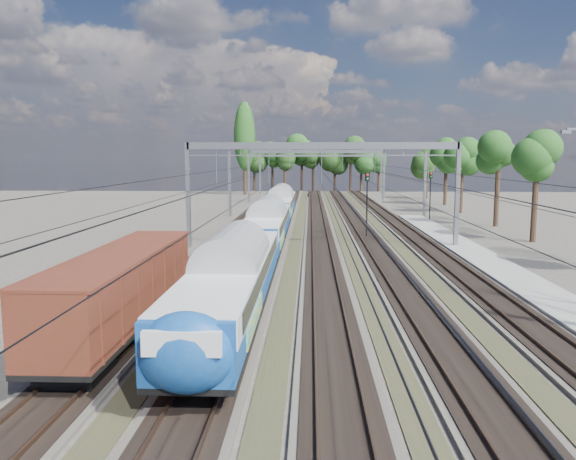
{
  "coord_description": "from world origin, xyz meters",
  "views": [
    {
      "loc": [
        -0.95,
        -17.99,
        7.73
      ],
      "look_at": [
        -2.46,
        19.96,
        2.8
      ],
      "focal_mm": 35.0,
      "sensor_mm": 36.0,
      "label": 1
    }
  ],
  "objects_px": {
    "worker": "(308,194)",
    "signal_near": "(367,197)",
    "freight_boxcar": "(122,288)",
    "emu_train": "(267,220)",
    "signal_far": "(430,191)"
  },
  "relations": [
    {
      "from": "worker",
      "to": "signal_near",
      "type": "relative_size",
      "value": 0.25
    },
    {
      "from": "worker",
      "to": "freight_boxcar",
      "type": "bearing_deg",
      "value": -173.82
    },
    {
      "from": "emu_train",
      "to": "signal_near",
      "type": "bearing_deg",
      "value": 40.94
    },
    {
      "from": "emu_train",
      "to": "worker",
      "type": "relative_size",
      "value": 40.32
    },
    {
      "from": "worker",
      "to": "signal_near",
      "type": "xyz_separation_m",
      "value": [
        5.77,
        -54.08,
        3.17
      ]
    },
    {
      "from": "emu_train",
      "to": "freight_boxcar",
      "type": "height_order",
      "value": "emu_train"
    },
    {
      "from": "emu_train",
      "to": "signal_far",
      "type": "height_order",
      "value": "signal_far"
    },
    {
      "from": "worker",
      "to": "signal_far",
      "type": "distance_m",
      "value": 42.53
    },
    {
      "from": "freight_boxcar",
      "to": "signal_near",
      "type": "height_order",
      "value": "signal_near"
    },
    {
      "from": "freight_boxcar",
      "to": "worker",
      "type": "xyz_separation_m",
      "value": [
        7.7,
        84.57,
        -1.41
      ]
    },
    {
      "from": "freight_boxcar",
      "to": "signal_far",
      "type": "relative_size",
      "value": 2.33
    },
    {
      "from": "signal_far",
      "to": "freight_boxcar",
      "type": "bearing_deg",
      "value": -114.06
    },
    {
      "from": "emu_train",
      "to": "signal_near",
      "type": "distance_m",
      "value": 11.95
    },
    {
      "from": "emu_train",
      "to": "freight_boxcar",
      "type": "xyz_separation_m",
      "value": [
        -4.5,
        -22.72,
        -0.37
      ]
    },
    {
      "from": "freight_boxcar",
      "to": "worker",
      "type": "distance_m",
      "value": 84.93
    }
  ]
}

